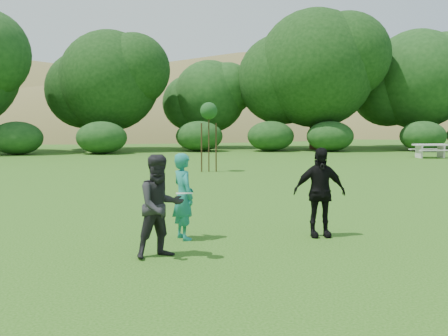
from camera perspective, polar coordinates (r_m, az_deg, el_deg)
The scene contains 9 objects.
ground at distance 9.99m, azimuth 2.50°, elevation -7.87°, with size 120.00×120.00×0.00m, color #19470C.
player_teal at distance 10.37m, azimuth -4.15°, elevation -2.89°, with size 0.58×0.38×1.60m, color #1A786C.
player_grey at distance 9.08m, azimuth -6.50°, elevation -3.87°, with size 0.81×0.63×1.66m, color black.
player_black at distance 10.71m, azimuth 9.67°, elevation -2.45°, with size 0.99×0.41×1.69m, color black.
frisbee at distance 8.86m, azimuth -4.05°, elevation -2.57°, with size 0.27×0.27×0.06m.
sapling at distance 23.00m, azimuth -1.56°, elevation 5.63°, with size 0.70×0.70×2.85m.
picnic_table at distance 32.88m, azimuth 20.21°, elevation 1.88°, with size 1.80×1.48×0.76m.
hillside at distance 79.30m, azimuth -7.24°, elevation -5.14°, with size 150.00×72.00×52.00m.
tree_row at distance 38.66m, azimuth -0.74°, elevation 9.11°, with size 53.92×10.38×9.62m.
Camera 1 is at (-1.82, -9.55, 2.26)m, focal length 45.00 mm.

